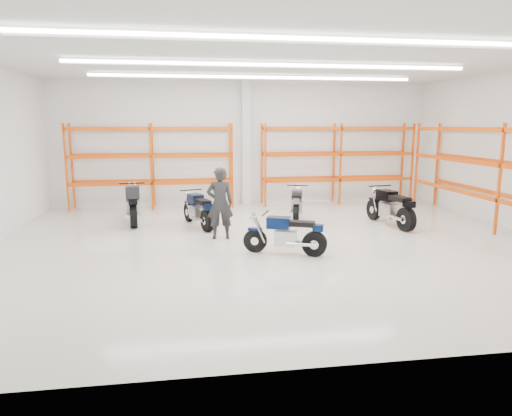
{
  "coord_description": "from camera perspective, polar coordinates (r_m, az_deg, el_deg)",
  "views": [
    {
      "loc": [
        -2.18,
        -11.0,
        2.95
      ],
      "look_at": [
        -0.44,
        0.5,
        0.82
      ],
      "focal_mm": 32.0,
      "sensor_mm": 36.0,
      "label": 1
    }
  ],
  "objects": [
    {
      "name": "ground",
      "position": [
        11.6,
        2.5,
        -4.37
      ],
      "size": [
        14.0,
        14.0,
        0.0
      ],
      "primitive_type": "plane",
      "color": "beige",
      "rests_on": "ground"
    },
    {
      "name": "room_shell",
      "position": [
        11.24,
        2.61,
        12.06
      ],
      "size": [
        14.02,
        12.02,
        4.51
      ],
      "color": "white",
      "rests_on": "ground"
    },
    {
      "name": "motorcycle_main",
      "position": [
        10.48,
        4.08,
        -3.45
      ],
      "size": [
        1.85,
        0.94,
        0.96
      ],
      "color": "black",
      "rests_on": "ground"
    },
    {
      "name": "motorcycle_back_a",
      "position": [
        14.18,
        -15.15,
        0.49
      ],
      "size": [
        0.79,
        2.44,
        1.25
      ],
      "color": "black",
      "rests_on": "ground"
    },
    {
      "name": "motorcycle_back_b",
      "position": [
        13.37,
        -7.19,
        -0.33
      ],
      "size": [
        0.94,
        2.03,
        1.04
      ],
      "color": "black",
      "rests_on": "ground"
    },
    {
      "name": "motorcycle_back_c",
      "position": [
        14.43,
        5.1,
        0.46
      ],
      "size": [
        0.86,
        2.02,
        1.01
      ],
      "color": "black",
      "rests_on": "ground"
    },
    {
      "name": "motorcycle_back_d",
      "position": [
        13.95,
        16.58,
        -0.04
      ],
      "size": [
        0.76,
        2.3,
        1.14
      ],
      "color": "black",
      "rests_on": "ground"
    },
    {
      "name": "standing_man",
      "position": [
        11.85,
        -4.53,
        0.59
      ],
      "size": [
        0.69,
        0.45,
        1.88
      ],
      "primitive_type": "imported",
      "rotation": [
        0.0,
        0.0,
        3.14
      ],
      "color": "black",
      "rests_on": "ground"
    },
    {
      "name": "structural_column",
      "position": [
        16.98,
        -1.25,
        8.02
      ],
      "size": [
        0.32,
        0.32,
        4.5
      ],
      "primitive_type": "cube",
      "color": "white",
      "rests_on": "ground"
    },
    {
      "name": "pallet_racking_back_left",
      "position": [
        16.57,
        -12.9,
        6.1
      ],
      "size": [
        5.67,
        0.87,
        3.0
      ],
      "color": "#DC5012",
      "rests_on": "ground"
    },
    {
      "name": "pallet_racking_back_right",
      "position": [
        17.44,
        10.13,
        6.4
      ],
      "size": [
        5.67,
        0.87,
        3.0
      ],
      "color": "#DC5012",
      "rests_on": "ground"
    }
  ]
}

